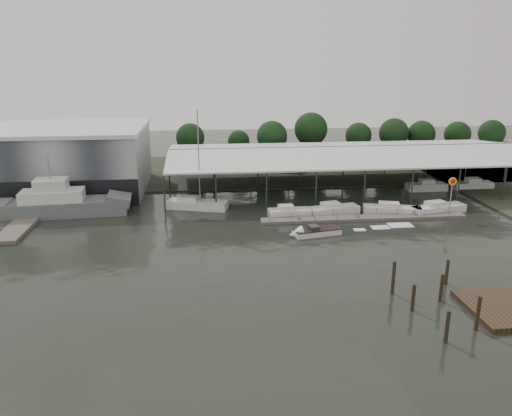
{
  "coord_description": "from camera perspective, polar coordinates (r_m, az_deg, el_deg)",
  "views": [
    {
      "loc": [
        -6.26,
        -52.21,
        21.0
      ],
      "look_at": [
        0.16,
        8.65,
        2.5
      ],
      "focal_mm": 35.0,
      "sensor_mm": 36.0,
      "label": 1
    }
  ],
  "objects": [
    {
      "name": "trawler_dock",
      "position": [
        73.33,
        -24.63,
        -1.2
      ],
      "size": [
        3.0,
        18.0,
        0.5
      ],
      "color": "#5F5B54",
      "rests_on": "ground"
    },
    {
      "name": "ground",
      "position": [
        56.62,
        0.76,
        -4.95
      ],
      "size": [
        200.0,
        200.0,
        0.0
      ],
      "primitive_type": "plane",
      "color": "black",
      "rests_on": "ground"
    },
    {
      "name": "moored_cruiser_1",
      "position": [
        70.63,
        8.82,
        -0.16
      ],
      "size": [
        7.43,
        3.58,
        1.7
      ],
      "rotation": [
        0.0,
        0.0,
        0.2
      ],
      "color": "silver",
      "rests_on": "ground"
    },
    {
      "name": "horizon_tree_line",
      "position": [
        105.65,
        10.67,
        8.29
      ],
      "size": [
        69.61,
        10.18,
        10.28
      ],
      "color": "#312215",
      "rests_on": "ground"
    },
    {
      "name": "mooring_pilings",
      "position": [
        46.54,
        19.76,
        -9.59
      ],
      "size": [
        6.2,
        10.13,
        3.82
      ],
      "color": "#312618",
      "rests_on": "ground"
    },
    {
      "name": "grey_trawler",
      "position": [
        74.05,
        -21.25,
        0.44
      ],
      "size": [
        18.56,
        5.88,
        8.84
      ],
      "rotation": [
        0.0,
        0.0,
        0.08
      ],
      "color": "slate",
      "rests_on": "ground"
    },
    {
      "name": "moored_cruiser_3",
      "position": [
        74.84,
        20.07,
        -0.04
      ],
      "size": [
        8.36,
        4.09,
        1.7
      ],
      "rotation": [
        0.0,
        0.0,
        0.25
      ],
      "color": "silver",
      "rests_on": "ground"
    },
    {
      "name": "shell_fuel_sign",
      "position": [
        72.58,
        21.47,
        2.03
      ],
      "size": [
        1.1,
        0.18,
        5.55
      ],
      "color": "gray",
      "rests_on": "ground"
    },
    {
      "name": "moored_cruiser_0",
      "position": [
        68.67,
        3.77,
        -0.49
      ],
      "size": [
        5.88,
        2.36,
        1.7
      ],
      "rotation": [
        0.0,
        0.0,
        0.03
      ],
      "color": "silver",
      "rests_on": "ground"
    },
    {
      "name": "storage_warehouse",
      "position": [
        86.42,
        -20.57,
        5.27
      ],
      "size": [
        24.5,
        20.5,
        10.5
      ],
      "color": "#959A9F",
      "rests_on": "ground"
    },
    {
      "name": "covered_boat_shed",
      "position": [
        84.83,
        10.06,
        6.47
      ],
      "size": [
        58.24,
        24.0,
        6.96
      ],
      "color": "white",
      "rests_on": "ground"
    },
    {
      "name": "floating_dock",
      "position": [
        68.95,
        12.24,
        -1.13
      ],
      "size": [
        28.0,
        2.0,
        1.4
      ],
      "color": "#5F5B54",
      "rests_on": "ground"
    },
    {
      "name": "moored_cruiser_2",
      "position": [
        72.34,
        15.23,
        -0.16
      ],
      "size": [
        8.19,
        4.08,
        1.7
      ],
      "rotation": [
        0.0,
        0.0,
        -0.25
      ],
      "color": "silver",
      "rests_on": "ground"
    },
    {
      "name": "speedboat_underway",
      "position": [
        61.82,
        6.5,
        -2.77
      ],
      "size": [
        17.44,
        5.43,
        2.0
      ],
      "rotation": [
        0.0,
        0.0,
        3.35
      ],
      "color": "silver",
      "rests_on": "ground"
    },
    {
      "name": "land_strip_far",
      "position": [
        96.7,
        -2.17,
        4.32
      ],
      "size": [
        140.0,
        30.0,
        0.3
      ],
      "color": "#33382A",
      "rests_on": "ground"
    },
    {
      "name": "white_sailboat",
      "position": [
        72.65,
        -6.83,
        0.45
      ],
      "size": [
        9.06,
        4.89,
        14.39
      ],
      "rotation": [
        0.0,
        0.0,
        -0.28
      ],
      "color": "silver",
      "rests_on": "ground"
    }
  ]
}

